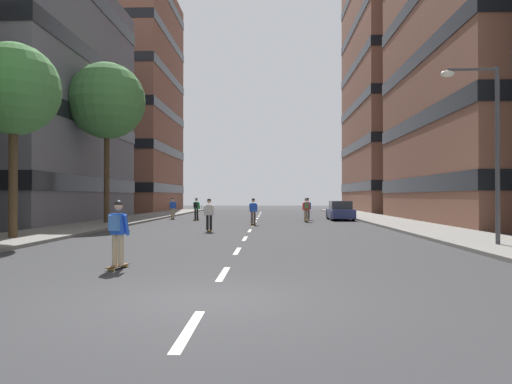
# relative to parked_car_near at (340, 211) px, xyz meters

# --- Properties ---
(ground_plane) EXTENTS (139.09, 139.09, 0.00)m
(ground_plane) POSITION_rel_parked_car_near_xyz_m (-6.69, -7.20, -0.70)
(ground_plane) COLOR #333335
(sidewalk_left) EXTENTS (3.88, 63.75, 0.14)m
(sidewalk_left) POSITION_rel_parked_car_near_xyz_m (-16.52, -4.30, -0.63)
(sidewalk_left) COLOR gray
(sidewalk_left) RESTS_ON ground_plane
(sidewalk_right) EXTENTS (3.88, 63.75, 0.14)m
(sidewalk_right) POSITION_rel_parked_car_near_xyz_m (3.14, -4.30, -0.63)
(sidewalk_right) COLOR gray
(sidewalk_right) RESTS_ON ground_plane
(lane_markings) EXTENTS (0.16, 52.20, 0.01)m
(lane_markings) POSITION_rel_parked_car_near_xyz_m (-6.69, -7.38, -0.70)
(lane_markings) COLOR silver
(lane_markings) RESTS_ON ground_plane
(building_left_far) EXTENTS (17.13, 18.59, 28.96)m
(building_left_far) POSITION_rel_parked_car_near_xyz_m (-26.97, 23.54, 13.87)
(building_left_far) COLOR brown
(building_left_far) RESTS_ON ground_plane
(building_right_far) EXTENTS (17.13, 21.66, 35.79)m
(building_right_far) POSITION_rel_parked_car_near_xyz_m (13.59, 23.54, 17.29)
(building_right_far) COLOR brown
(building_right_far) RESTS_ON ground_plane
(parked_car_near) EXTENTS (1.82, 4.40, 1.52)m
(parked_car_near) POSITION_rel_parked_car_near_xyz_m (0.00, 0.00, 0.00)
(parked_car_near) COLOR navy
(parked_car_near) RESTS_ON ground_plane
(street_tree_near) EXTENTS (5.09, 5.09, 10.70)m
(street_tree_near) POSITION_rel_parked_car_near_xyz_m (-16.52, -6.77, 7.57)
(street_tree_near) COLOR #4C3823
(street_tree_near) RESTS_ON sidewalk_left
(street_tree_far) EXTENTS (3.92, 3.92, 8.29)m
(street_tree_far) POSITION_rel_parked_car_near_xyz_m (-16.52, -18.70, 5.73)
(street_tree_far) COLOR #4C3823
(street_tree_far) RESTS_ON sidewalk_left
(streetlamp_right) EXTENTS (2.13, 0.30, 6.50)m
(streetlamp_right) POSITION_rel_parked_car_near_xyz_m (2.38, -21.11, 3.44)
(streetlamp_right) COLOR #3F3F44
(streetlamp_right) RESTS_ON sidewalk_right
(skater_0) EXTENTS (0.57, 0.92, 1.78)m
(skater_0) POSITION_rel_parked_car_near_xyz_m (-9.51, -26.66, 0.32)
(skater_0) COLOR brown
(skater_0) RESTS_ON ground_plane
(skater_1) EXTENTS (0.57, 0.92, 1.78)m
(skater_1) POSITION_rel_parked_car_near_xyz_m (-11.48, -0.31, 0.32)
(skater_1) COLOR brown
(skater_1) RESTS_ON ground_plane
(skater_2) EXTENTS (0.56, 0.92, 1.78)m
(skater_2) POSITION_rel_parked_car_near_xyz_m (-6.69, -6.96, 0.29)
(skater_2) COLOR brown
(skater_2) RESTS_ON ground_plane
(skater_3) EXTENTS (0.56, 0.92, 1.78)m
(skater_3) POSITION_rel_parked_car_near_xyz_m (-8.82, -13.24, 0.32)
(skater_3) COLOR brown
(skater_3) RESTS_ON ground_plane
(skater_4) EXTENTS (0.54, 0.91, 1.78)m
(skater_4) POSITION_rel_parked_car_near_xyz_m (-2.93, -3.07, 0.32)
(skater_4) COLOR brown
(skater_4) RESTS_ON ground_plane
(skater_5) EXTENTS (0.54, 0.91, 1.78)m
(skater_5) POSITION_rel_parked_car_near_xyz_m (-2.59, 0.00, 0.32)
(skater_5) COLOR brown
(skater_5) RESTS_ON ground_plane
(skater_6) EXTENTS (0.55, 0.92, 1.78)m
(skater_6) POSITION_rel_parked_car_near_xyz_m (-13.66, 1.20, 0.29)
(skater_6) COLOR brown
(skater_6) RESTS_ON ground_plane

